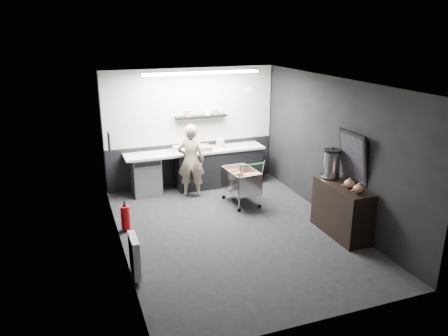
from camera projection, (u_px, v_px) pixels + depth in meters
name	position (u px, v px, depth m)	size (l,w,h in m)	color
floor	(234.00, 231.00, 7.99)	(5.50, 5.50, 0.00)	black
ceiling	(235.00, 82.00, 7.15)	(5.50, 5.50, 0.00)	silver
wall_back	(191.00, 128.00, 10.02)	(5.50, 5.50, 0.00)	black
wall_front	(320.00, 226.00, 5.11)	(5.50, 5.50, 0.00)	black
wall_left	(118.00, 173.00, 6.92)	(5.50, 5.50, 0.00)	black
wall_right	(333.00, 150.00, 8.22)	(5.50, 5.50, 0.00)	black
kitchen_wall_panel	(191.00, 106.00, 9.85)	(3.95, 0.02, 1.70)	beige
dado_panel	(192.00, 163.00, 10.27)	(3.95, 0.02, 1.00)	black
floating_shelf	(201.00, 116.00, 9.89)	(1.20, 0.22, 0.04)	black
wall_clock	(248.00, 90.00, 10.21)	(0.20, 0.20, 0.03)	white
poster	(109.00, 142.00, 8.02)	(0.02, 0.30, 0.40)	silver
poster_red_band	(109.00, 138.00, 8.00)	(0.01, 0.22, 0.10)	red
radiator	(134.00, 255.00, 6.44)	(0.10, 0.50, 0.60)	white
ceiling_strip	(202.00, 73.00, 8.81)	(2.40, 0.20, 0.04)	white
prep_counter	(202.00, 168.00, 10.05)	(3.20, 0.61, 0.90)	black
person	(191.00, 161.00, 9.42)	(0.59, 0.39, 1.61)	#C3B49B
shopping_cart	(241.00, 182.00, 9.09)	(0.60, 0.95, 1.01)	silver
sideboard	(342.00, 203.00, 7.73)	(0.53, 1.25, 1.87)	black
fire_extinguisher	(125.00, 217.00, 7.95)	(0.17, 0.17, 0.55)	red
cardboard_box	(200.00, 148.00, 9.84)	(0.50, 0.38, 0.10)	#8E6F4B
pink_tub	(220.00, 144.00, 10.03)	(0.20, 0.20, 0.20)	beige
white_container	(178.00, 149.00, 9.66)	(0.17, 0.13, 0.15)	white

